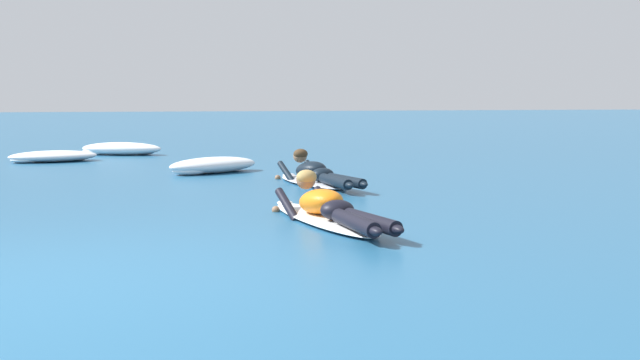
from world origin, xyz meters
name	(u,v)px	position (x,y,z in m)	size (l,w,h in m)	color
ground_plane	(88,162)	(0.00, 10.00, 0.00)	(120.00, 120.00, 0.00)	#235B84
surfer_near	(327,210)	(2.60, 1.87, 0.14)	(0.81, 2.69, 0.54)	white
surfer_far	(315,175)	(3.34, 5.10, 0.14)	(0.87, 2.52, 0.55)	silver
whitewater_front	(213,165)	(2.14, 7.25, 0.12)	(1.76, 1.29, 0.27)	white
whitewater_mid_right	(122,149)	(0.66, 11.78, 0.13)	(1.94, 1.33, 0.28)	white
whitewater_back	(53,156)	(-0.66, 10.34, 0.10)	(1.79, 1.11, 0.22)	white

